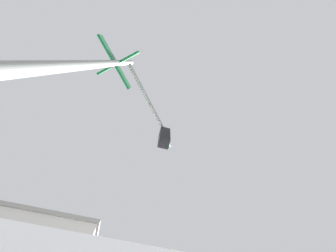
# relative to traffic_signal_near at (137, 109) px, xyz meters

# --- Properties ---
(traffic_signal_near) EXTENTS (2.00, 2.25, 6.14)m
(traffic_signal_near) POSITION_rel_traffic_signal_near_xyz_m (0.00, 0.00, 0.00)
(traffic_signal_near) COLOR slate
(traffic_signal_near) RESTS_ON ground_plane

